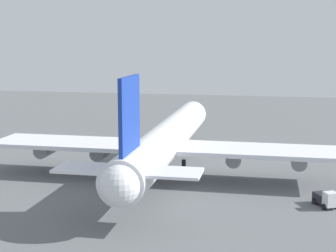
{
  "coord_description": "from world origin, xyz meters",
  "views": [
    {
      "loc": [
        -84.83,
        -16.84,
        23.22
      ],
      "look_at": [
        0.0,
        0.0,
        8.44
      ],
      "focal_mm": 54.5,
      "sensor_mm": 36.0,
      "label": 1
    }
  ],
  "objects": [
    {
      "name": "pushback_tractor",
      "position": [
        -13.33,
        -25.21,
        1.17
      ],
      "size": [
        4.39,
        3.44,
        2.43
      ],
      "color": "silver",
      "rests_on": "ground_plane"
    },
    {
      "name": "safety_cone_nose",
      "position": [
        28.71,
        -1.98,
        0.37
      ],
      "size": [
        0.52,
        0.52,
        0.74
      ],
      "primitive_type": "cone",
      "color": "orange",
      "rests_on": "ground_plane"
    },
    {
      "name": "cargo_airplane",
      "position": [
        -0.39,
        0.0,
        6.16
      ],
      "size": [
        63.8,
        59.59,
        18.75
      ],
      "color": "silver",
      "rests_on": "ground_plane"
    },
    {
      "name": "ground_plane",
      "position": [
        0.0,
        0.0,
        0.0
      ],
      "size": [
        255.22,
        255.22,
        0.0
      ],
      "primitive_type": "plane",
      "color": "slate"
    }
  ]
}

